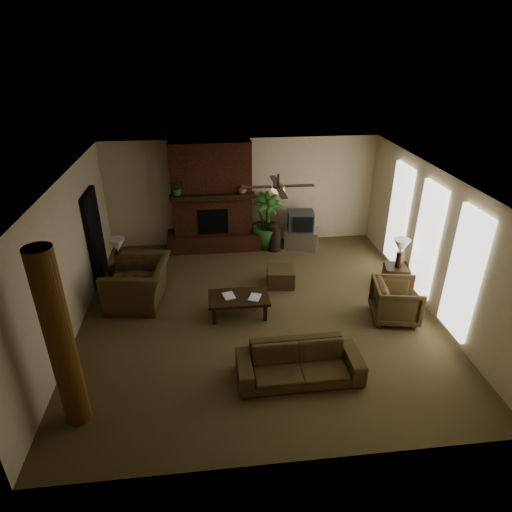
{
  "coord_description": "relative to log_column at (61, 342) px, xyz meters",
  "views": [
    {
      "loc": [
        -0.88,
        -7.29,
        5.04
      ],
      "look_at": [
        0.0,
        0.4,
        1.1
      ],
      "focal_mm": 30.36,
      "sensor_mm": 36.0,
      "label": 1
    }
  ],
  "objects": [
    {
      "name": "room_shell",
      "position": [
        2.95,
        2.4,
        0.0
      ],
      "size": [
        7.0,
        7.0,
        7.0
      ],
      "color": "brown",
      "rests_on": "ground"
    },
    {
      "name": "fireplace",
      "position": [
        2.15,
        5.62,
        -0.24
      ],
      "size": [
        2.4,
        0.7,
        2.8
      ],
      "color": "#522615",
      "rests_on": "ground"
    },
    {
      "name": "windows",
      "position": [
        6.4,
        2.6,
        -0.05
      ],
      "size": [
        0.08,
        3.65,
        2.35
      ],
      "color": "white",
      "rests_on": "ground"
    },
    {
      "name": "log_column",
      "position": [
        0.0,
        0.0,
        0.0
      ],
      "size": [
        0.36,
        0.36,
        2.8
      ],
      "primitive_type": "cylinder",
      "color": "brown",
      "rests_on": "ground"
    },
    {
      "name": "doorway",
      "position": [
        -0.49,
        4.2,
        -0.35
      ],
      "size": [
        0.1,
        1.0,
        2.1
      ],
      "primitive_type": "cube",
      "color": "black",
      "rests_on": "ground"
    },
    {
      "name": "ceiling_fan",
      "position": [
        3.35,
        2.7,
        1.13
      ],
      "size": [
        1.35,
        1.35,
        0.37
      ],
      "color": "black",
      "rests_on": "ceiling"
    },
    {
      "name": "sofa",
      "position": [
        3.39,
        0.47,
        -1.0
      ],
      "size": [
        2.04,
        0.62,
        0.79
      ],
      "primitive_type": "imported",
      "rotation": [
        0.0,
        0.0,
        0.01
      ],
      "color": "#4C3B20",
      "rests_on": "ground"
    },
    {
      "name": "armchair_left",
      "position": [
        0.51,
        3.12,
        -0.8
      ],
      "size": [
        1.05,
        1.47,
        1.2
      ],
      "primitive_type": "imported",
      "rotation": [
        0.0,
        0.0,
        -1.68
      ],
      "color": "#4C3B20",
      "rests_on": "ground"
    },
    {
      "name": "armchair_right",
      "position": [
        5.61,
        1.91,
        -0.96
      ],
      "size": [
        0.95,
        1.0,
        0.89
      ],
      "primitive_type": "imported",
      "rotation": [
        0.0,
        0.0,
        1.39
      ],
      "color": "#4C3B20",
      "rests_on": "ground"
    },
    {
      "name": "coffee_table",
      "position": [
        2.55,
        2.38,
        -1.03
      ],
      "size": [
        1.2,
        0.7,
        0.43
      ],
      "color": "black",
      "rests_on": "ground"
    },
    {
      "name": "ottoman",
      "position": [
        3.59,
        3.48,
        -1.2
      ],
      "size": [
        0.66,
        0.66,
        0.4
      ],
      "primitive_type": "cube",
      "rotation": [
        0.0,
        0.0,
        -0.11
      ],
      "color": "#4C3B20",
      "rests_on": "ground"
    },
    {
      "name": "tv_stand",
      "position": [
        4.46,
        5.34,
        -1.15
      ],
      "size": [
        0.97,
        0.77,
        0.5
      ],
      "primitive_type": "cube",
      "rotation": [
        0.0,
        0.0,
        -0.36
      ],
      "color": "#B8B8BA",
      "rests_on": "ground"
    },
    {
      "name": "tv",
      "position": [
        4.41,
        5.32,
        -0.64
      ],
      "size": [
        0.7,
        0.59,
        0.52
      ],
      "color": "#37383A",
      "rests_on": "tv_stand"
    },
    {
      "name": "floor_vase",
      "position": [
        3.71,
        5.26,
        -0.97
      ],
      "size": [
        0.34,
        0.34,
        0.77
      ],
      "color": "black",
      "rests_on": "ground"
    },
    {
      "name": "floor_plant",
      "position": [
        3.54,
        5.49,
        -0.99
      ],
      "size": [
        1.35,
        1.67,
        0.82
      ],
      "primitive_type": "imported",
      "rotation": [
        0.0,
        0.0,
        0.43
      ],
      "color": "#2A5923",
      "rests_on": "ground"
    },
    {
      "name": "side_table_left",
      "position": [
        0.12,
        3.76,
        -1.12
      ],
      "size": [
        0.66,
        0.66,
        0.55
      ],
      "primitive_type": "cube",
      "rotation": [
        0.0,
        0.0,
        -0.42
      ],
      "color": "black",
      "rests_on": "ground"
    },
    {
      "name": "lamp_left",
      "position": [
        0.06,
        3.74,
        -0.4
      ],
      "size": [
        0.39,
        0.39,
        0.65
      ],
      "color": "black",
      "rests_on": "side_table_left"
    },
    {
      "name": "side_table_right",
      "position": [
        6.09,
        3.03,
        -1.12
      ],
      "size": [
        0.6,
        0.6,
        0.55
      ],
      "primitive_type": "cube",
      "rotation": [
        0.0,
        0.0,
        -0.22
      ],
      "color": "black",
      "rests_on": "ground"
    },
    {
      "name": "lamp_right",
      "position": [
        6.1,
        3.02,
        -0.4
      ],
      "size": [
        0.37,
        0.37,
        0.65
      ],
      "color": "black",
      "rests_on": "side_table_right"
    },
    {
      "name": "mantel_plant",
      "position": [
        1.31,
        5.4,
        0.32
      ],
      "size": [
        0.4,
        0.44,
        0.33
      ],
      "primitive_type": "imported",
      "rotation": [
        0.0,
        0.0,
        -0.06
      ],
      "color": "#2A5923",
      "rests_on": "fireplace"
    },
    {
      "name": "mantel_vase",
      "position": [
        2.9,
        5.34,
        0.27
      ],
      "size": [
        0.27,
        0.28,
        0.22
      ],
      "primitive_type": "imported",
      "rotation": [
        0.0,
        0.0,
        -0.27
      ],
      "color": "brown",
      "rests_on": "fireplace"
    },
    {
      "name": "book_a",
      "position": [
        2.26,
        2.38,
        -0.83
      ],
      "size": [
        0.22,
        0.08,
        0.29
      ],
      "primitive_type": "imported",
      "rotation": [
        0.0,
        0.0,
        0.23
      ],
      "color": "#999999",
      "rests_on": "coffee_table"
    },
    {
      "name": "book_b",
      "position": [
        2.77,
        2.34,
        -0.82
      ],
      "size": [
        0.21,
        0.1,
        0.29
      ],
      "primitive_type": "imported",
      "rotation": [
        0.0,
        0.0,
        -0.38
      ],
      "color": "#999999",
      "rests_on": "coffee_table"
    }
  ]
}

